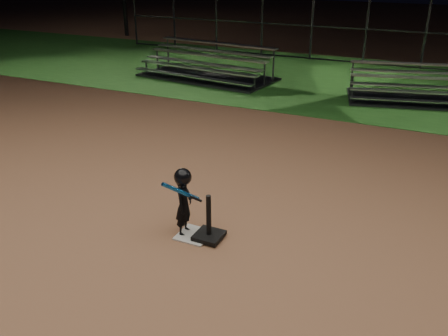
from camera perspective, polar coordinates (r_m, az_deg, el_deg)
ground at (r=6.78m, az=-3.64°, el=-8.17°), size 80.00×80.00×0.00m
grass_strip at (r=15.67m, az=14.39°, el=10.08°), size 60.00×8.00×0.01m
home_plate at (r=6.77m, az=-3.64°, el=-8.08°), size 0.45×0.45×0.02m
batting_tee at (r=6.63m, az=-1.83°, el=-7.54°), size 0.38×0.38×0.66m
child_batter at (r=6.58m, az=-4.89°, el=-3.86°), size 0.40×0.57×1.01m
bleacher_left at (r=15.61m, az=-2.10°, el=11.56°), size 4.55×2.62×1.06m
bleacher_right at (r=14.08m, az=22.54°, el=8.22°), size 4.09×2.67×0.92m
backstop_fence at (r=18.36m, az=16.82°, el=15.76°), size 20.08×0.08×2.50m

